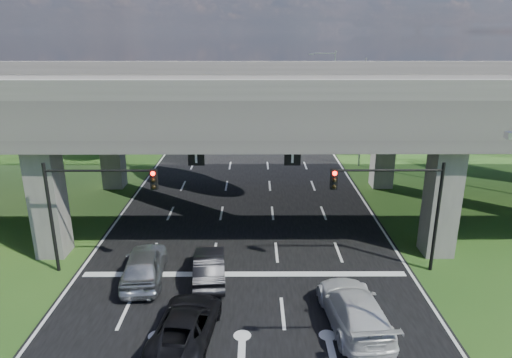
{
  "coord_description": "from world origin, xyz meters",
  "views": [
    {
      "loc": [
        0.51,
        -17.83,
        12.22
      ],
      "look_at": [
        0.62,
        8.96,
        3.55
      ],
      "focal_mm": 32.0,
      "sensor_mm": 36.0,
      "label": 1
    }
  ],
  "objects_px": {
    "signal_right": "(398,197)",
    "car_trailing": "(186,324)",
    "streetlight_beyond": "(331,85)",
    "car_silver": "(144,265)",
    "car_dark": "(209,267)",
    "signal_left": "(90,198)",
    "streetlight_far": "(359,105)",
    "car_white": "(354,309)"
  },
  "relations": [
    {
      "from": "signal_left",
      "to": "car_white",
      "type": "relative_size",
      "value": 1.06
    },
    {
      "from": "car_dark",
      "to": "car_trailing",
      "type": "relative_size",
      "value": 0.89
    },
    {
      "from": "signal_right",
      "to": "car_silver",
      "type": "relative_size",
      "value": 1.21
    },
    {
      "from": "signal_right",
      "to": "streetlight_far",
      "type": "relative_size",
      "value": 0.6
    },
    {
      "from": "car_white",
      "to": "car_trailing",
      "type": "xyz_separation_m",
      "value": [
        -7.12,
        -0.85,
        -0.13
      ]
    },
    {
      "from": "car_silver",
      "to": "car_white",
      "type": "bearing_deg",
      "value": 153.43
    },
    {
      "from": "car_trailing",
      "to": "signal_right",
      "type": "bearing_deg",
      "value": -143.53
    },
    {
      "from": "signal_left",
      "to": "streetlight_beyond",
      "type": "xyz_separation_m",
      "value": [
        17.92,
        36.06,
        1.66
      ]
    },
    {
      "from": "signal_left",
      "to": "car_dark",
      "type": "bearing_deg",
      "value": -8.89
    },
    {
      "from": "signal_left",
      "to": "car_trailing",
      "type": "distance_m",
      "value": 8.66
    },
    {
      "from": "streetlight_beyond",
      "to": "streetlight_far",
      "type": "bearing_deg",
      "value": -90.0
    },
    {
      "from": "signal_left",
      "to": "car_silver",
      "type": "relative_size",
      "value": 1.21
    },
    {
      "from": "signal_right",
      "to": "car_trailing",
      "type": "height_order",
      "value": "signal_right"
    },
    {
      "from": "car_dark",
      "to": "streetlight_far",
      "type": "bearing_deg",
      "value": -124.62
    },
    {
      "from": "signal_left",
      "to": "streetlight_far",
      "type": "height_order",
      "value": "streetlight_far"
    },
    {
      "from": "signal_left",
      "to": "car_silver",
      "type": "height_order",
      "value": "signal_left"
    },
    {
      "from": "streetlight_far",
      "to": "streetlight_beyond",
      "type": "height_order",
      "value": "same"
    },
    {
      "from": "car_trailing",
      "to": "car_silver",
      "type": "bearing_deg",
      "value": -52.35
    },
    {
      "from": "streetlight_beyond",
      "to": "car_white",
      "type": "height_order",
      "value": "streetlight_beyond"
    },
    {
      "from": "streetlight_far",
      "to": "streetlight_beyond",
      "type": "xyz_separation_m",
      "value": [
        0.0,
        16.0,
        0.0
      ]
    },
    {
      "from": "streetlight_beyond",
      "to": "car_trailing",
      "type": "distance_m",
      "value": 43.87
    },
    {
      "from": "car_trailing",
      "to": "streetlight_beyond",
      "type": "bearing_deg",
      "value": -99.47
    },
    {
      "from": "streetlight_far",
      "to": "car_silver",
      "type": "height_order",
      "value": "streetlight_far"
    },
    {
      "from": "streetlight_beyond",
      "to": "car_silver",
      "type": "distance_m",
      "value": 40.32
    },
    {
      "from": "streetlight_beyond",
      "to": "car_white",
      "type": "bearing_deg",
      "value": -97.36
    },
    {
      "from": "signal_left",
      "to": "car_silver",
      "type": "xyz_separation_m",
      "value": [
        2.7,
        -0.94,
        -3.31
      ]
    },
    {
      "from": "signal_left",
      "to": "car_dark",
      "type": "xyz_separation_m",
      "value": [
        6.02,
        -0.94,
        -3.43
      ]
    },
    {
      "from": "signal_right",
      "to": "streetlight_far",
      "type": "xyz_separation_m",
      "value": [
        2.27,
        20.06,
        1.66
      ]
    },
    {
      "from": "streetlight_beyond",
      "to": "car_silver",
      "type": "xyz_separation_m",
      "value": [
        -15.22,
        -37.0,
        -4.97
      ]
    },
    {
      "from": "signal_right",
      "to": "car_silver",
      "type": "xyz_separation_m",
      "value": [
        -12.95,
        -0.94,
        -3.31
      ]
    },
    {
      "from": "streetlight_far",
      "to": "car_trailing",
      "type": "height_order",
      "value": "streetlight_far"
    },
    {
      "from": "signal_right",
      "to": "streetlight_beyond",
      "type": "relative_size",
      "value": 0.6
    },
    {
      "from": "signal_left",
      "to": "streetlight_beyond",
      "type": "bearing_deg",
      "value": 63.57
    },
    {
      "from": "streetlight_far",
      "to": "car_silver",
      "type": "distance_m",
      "value": 26.41
    },
    {
      "from": "streetlight_far",
      "to": "car_trailing",
      "type": "xyz_separation_m",
      "value": [
        -12.4,
        -25.76,
        -5.13
      ]
    },
    {
      "from": "signal_left",
      "to": "streetlight_beyond",
      "type": "relative_size",
      "value": 0.6
    },
    {
      "from": "signal_right",
      "to": "streetlight_beyond",
      "type": "xyz_separation_m",
      "value": [
        2.27,
        36.06,
        1.66
      ]
    },
    {
      "from": "streetlight_far",
      "to": "car_dark",
      "type": "distance_m",
      "value": 24.67
    },
    {
      "from": "streetlight_far",
      "to": "streetlight_beyond",
      "type": "bearing_deg",
      "value": 90.0
    },
    {
      "from": "signal_left",
      "to": "car_white",
      "type": "xyz_separation_m",
      "value": [
        12.64,
        -4.86,
        -3.34
      ]
    },
    {
      "from": "car_trailing",
      "to": "streetlight_far",
      "type": "bearing_deg",
      "value": -108.64
    },
    {
      "from": "signal_right",
      "to": "streetlight_beyond",
      "type": "distance_m",
      "value": 36.17
    }
  ]
}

